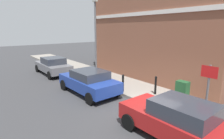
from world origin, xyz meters
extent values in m
plane|color=#38383A|center=(0.00, 0.00, 0.00)|extent=(80.00, 80.00, 0.00)
cube|color=gray|center=(1.83, 6.00, 0.07)|extent=(2.74, 30.00, 0.15)
cube|color=brown|center=(6.87, 3.48, 3.76)|extent=(7.35, 10.97, 7.52)
cube|color=silver|center=(3.16, 3.48, 4.70)|extent=(0.12, 10.97, 0.24)
cube|color=maroon|center=(-0.86, -2.38, 0.63)|extent=(1.75, 4.38, 0.62)
cube|color=#2D333D|center=(-0.86, -2.43, 1.18)|extent=(1.51, 1.93, 0.53)
cylinder|color=black|center=(-1.67, -0.77, 0.32)|extent=(0.23, 0.64, 0.64)
cylinder|color=black|center=(-0.09, -0.75, 0.32)|extent=(0.23, 0.64, 0.64)
cube|color=navy|center=(-0.77, 3.64, 0.63)|extent=(1.93, 4.11, 0.63)
cube|color=#2D333D|center=(-0.77, 3.47, 1.17)|extent=(1.65, 1.99, 0.48)
cylinder|color=black|center=(-1.67, 5.10, 0.32)|extent=(0.24, 0.65, 0.64)
cylinder|color=black|center=(0.05, 5.14, 0.32)|extent=(0.24, 0.65, 0.64)
cylinder|color=black|center=(-1.59, 2.13, 0.32)|extent=(0.24, 0.65, 0.64)
cylinder|color=black|center=(0.12, 2.18, 0.32)|extent=(0.24, 0.65, 0.64)
cube|color=slate|center=(-0.69, 9.52, 0.62)|extent=(1.76, 4.19, 0.60)
cube|color=#2D333D|center=(-0.69, 9.32, 1.16)|extent=(1.54, 1.88, 0.52)
cylinder|color=black|center=(-1.50, 11.07, 0.32)|extent=(0.22, 0.64, 0.64)
cylinder|color=black|center=(0.14, 11.06, 0.32)|extent=(0.22, 0.64, 0.64)
cylinder|color=black|center=(-1.52, 7.98, 0.32)|extent=(0.22, 0.64, 0.64)
cylinder|color=black|center=(0.13, 7.97, 0.32)|extent=(0.22, 0.64, 0.64)
cube|color=#1E4C28|center=(1.76, -0.84, 0.72)|extent=(0.40, 0.55, 1.15)
cube|color=#333333|center=(1.76, -0.84, 0.19)|extent=(0.46, 0.61, 0.08)
cylinder|color=black|center=(1.86, 0.83, 0.62)|extent=(0.12, 0.12, 0.95)
sphere|color=black|center=(1.86, 0.83, 1.12)|extent=(0.14, 0.14, 0.14)
cylinder|color=black|center=(0.71, 2.26, 0.62)|extent=(0.12, 0.12, 0.95)
sphere|color=black|center=(0.71, 2.26, 1.12)|extent=(0.14, 0.14, 0.14)
cylinder|color=#59595B|center=(0.78, -2.40, 1.30)|extent=(0.08, 0.08, 2.30)
cube|color=white|center=(0.76, -2.40, 2.20)|extent=(0.03, 0.56, 0.40)
cube|color=red|center=(0.75, -2.40, 2.20)|extent=(0.01, 0.60, 0.44)
cylinder|color=#59595B|center=(1.70, 6.56, 2.90)|extent=(0.14, 0.14, 5.50)
cube|color=#A5A599|center=(1.70, 6.56, 5.77)|extent=(0.20, 0.44, 0.20)
camera|label=1|loc=(-6.03, -5.23, 3.74)|focal=29.10mm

